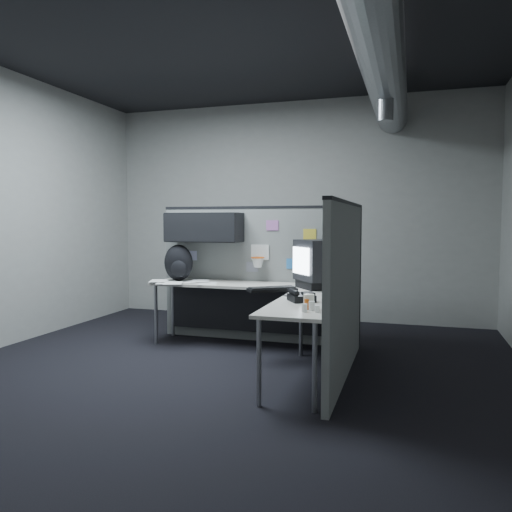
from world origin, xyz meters
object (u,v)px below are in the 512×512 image
(monitor, at_px, (321,263))
(keyboard, at_px, (272,289))
(backpack, at_px, (179,263))
(desk, at_px, (262,298))
(phone, at_px, (301,297))

(monitor, bearing_deg, keyboard, -132.74)
(backpack, bearing_deg, keyboard, -28.59)
(desk, distance_m, keyboard, 0.31)
(phone, xyz_separation_m, backpack, (-1.73, 1.07, 0.17))
(phone, bearing_deg, desk, 105.78)
(monitor, distance_m, backpack, 1.75)
(desk, distance_m, phone, 0.99)
(desk, xyz_separation_m, keyboard, (0.17, -0.22, 0.14))
(desk, bearing_deg, keyboard, -52.31)
(keyboard, bearing_deg, desk, 137.89)
(keyboard, xyz_separation_m, phone, (0.42, -0.55, 0.02))
(monitor, relative_size, phone, 2.14)
(monitor, xyz_separation_m, phone, (-0.02, -0.93, -0.23))
(backpack, bearing_deg, phone, -38.72)
(phone, bearing_deg, backpack, 126.71)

